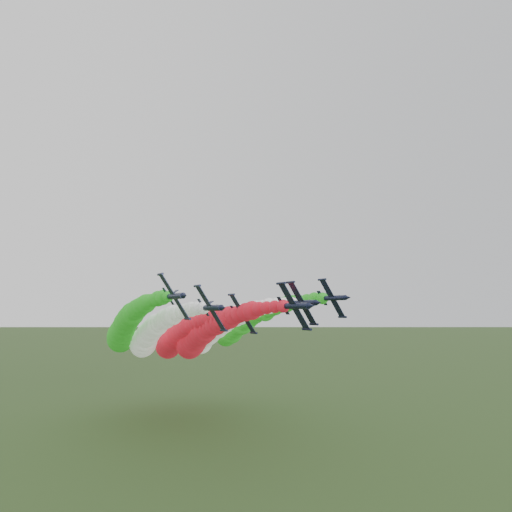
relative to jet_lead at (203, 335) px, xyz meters
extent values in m
plane|color=#3B5A27|center=(-6.26, -41.79, -27.22)|extent=(3000.00, 3000.00, 0.00)
cylinder|color=black|center=(-4.95, -57.55, 8.19)|extent=(1.70, 10.04, 1.70)
cone|color=black|center=(-4.95, -63.46, 8.19)|extent=(1.55, 2.01, 1.55)
cone|color=black|center=(-4.95, -52.08, 8.19)|extent=(1.55, 1.00, 1.55)
ellipsoid|color=black|center=(-4.58, -59.78, 8.44)|extent=(1.06, 2.10, 1.13)
cube|color=black|center=(-5.09, -57.77, 8.10)|extent=(6.05, 2.12, 8.99)
cylinder|color=black|center=(-8.06, -57.77, 12.56)|extent=(0.68, 2.90, 0.68)
cylinder|color=black|center=(-2.12, -57.77, 3.64)|extent=(0.68, 2.90, 0.68)
cube|color=black|center=(-3.88, -53.31, 8.90)|extent=(2.22, 1.67, 1.55)
cube|color=black|center=(-4.81, -53.31, 8.29)|extent=(2.44, 1.23, 3.59)
sphere|color=red|center=(-4.95, -53.64, 8.19)|extent=(2.64, 2.64, 2.64)
sphere|color=red|center=(-4.93, -50.19, 8.10)|extent=(2.66, 2.66, 2.66)
sphere|color=red|center=(-4.87, -46.74, 7.90)|extent=(2.80, 2.80, 2.80)
sphere|color=red|center=(-4.78, -43.30, 7.63)|extent=(3.23, 3.23, 3.23)
sphere|color=red|center=(-4.65, -39.85, 7.31)|extent=(4.32, 4.32, 4.32)
sphere|color=red|center=(-4.48, -36.40, 6.92)|extent=(4.32, 4.32, 4.32)
sphere|color=red|center=(-4.28, -32.95, 6.49)|extent=(4.26, 4.26, 4.26)
sphere|color=red|center=(-4.04, -29.50, 6.02)|extent=(4.65, 4.65, 4.65)
sphere|color=red|center=(-3.76, -26.05, 5.50)|extent=(5.75, 5.75, 5.75)
sphere|color=red|center=(-3.44, -22.61, 4.94)|extent=(5.73, 5.73, 5.73)
sphere|color=red|center=(-3.09, -19.16, 4.35)|extent=(5.89, 5.89, 5.89)
sphere|color=red|center=(-2.70, -15.71, 3.71)|extent=(6.25, 6.25, 6.25)
sphere|color=red|center=(-2.27, -12.26, 3.04)|extent=(5.69, 5.69, 5.69)
sphere|color=red|center=(-1.80, -8.81, 2.34)|extent=(5.96, 5.96, 5.96)
sphere|color=red|center=(-1.30, -5.36, 1.60)|extent=(7.11, 7.11, 7.11)
sphere|color=red|center=(-0.76, -1.92, 0.83)|extent=(7.47, 7.47, 7.47)
sphere|color=red|center=(-0.18, 1.53, 0.03)|extent=(7.49, 7.49, 7.49)
sphere|color=red|center=(0.43, 4.98, -0.80)|extent=(7.61, 7.61, 7.61)
sphere|color=red|center=(1.08, 8.43, -1.66)|extent=(7.97, 7.97, 7.97)
sphere|color=red|center=(1.77, 11.88, -2.55)|extent=(8.88, 8.88, 8.88)
sphere|color=red|center=(2.50, 15.33, -3.47)|extent=(9.27, 9.27, 9.27)
sphere|color=red|center=(3.26, 18.77, -4.41)|extent=(9.01, 9.01, 9.01)
cylinder|color=black|center=(-17.87, -46.64, 7.86)|extent=(1.70, 10.04, 1.70)
cone|color=black|center=(-17.87, -52.55, 7.86)|extent=(1.55, 2.01, 1.55)
cone|color=black|center=(-17.87, -41.17, 7.86)|extent=(1.55, 1.00, 1.55)
ellipsoid|color=black|center=(-17.50, -48.87, 8.10)|extent=(1.06, 2.10, 1.13)
cube|color=black|center=(-18.01, -46.86, 7.76)|extent=(6.05, 2.12, 8.99)
cylinder|color=black|center=(-20.98, -46.86, 12.22)|extent=(0.68, 2.90, 0.68)
cylinder|color=black|center=(-15.04, -46.86, 3.30)|extent=(0.68, 2.90, 0.68)
cube|color=black|center=(-16.80, -42.40, 8.57)|extent=(2.22, 1.67, 1.55)
cube|color=black|center=(-17.73, -42.40, 7.95)|extent=(2.44, 1.23, 3.59)
sphere|color=white|center=(-17.87, -42.73, 7.86)|extent=(2.68, 2.68, 2.68)
sphere|color=white|center=(-17.85, -39.28, 7.76)|extent=(2.92, 2.92, 2.92)
sphere|color=white|center=(-17.80, -35.84, 7.56)|extent=(3.35, 3.35, 3.35)
sphere|color=white|center=(-17.70, -32.39, 7.30)|extent=(3.29, 3.29, 3.29)
sphere|color=white|center=(-17.57, -28.94, 6.97)|extent=(3.34, 3.34, 3.34)
sphere|color=white|center=(-17.41, -25.49, 6.59)|extent=(3.80, 3.80, 3.80)
sphere|color=white|center=(-17.20, -22.04, 6.16)|extent=(4.90, 4.90, 4.90)
sphere|color=white|center=(-16.96, -18.59, 5.68)|extent=(4.78, 4.78, 4.78)
sphere|color=white|center=(-16.68, -15.15, 5.16)|extent=(5.23, 5.23, 5.23)
sphere|color=white|center=(-16.36, -11.70, 4.61)|extent=(4.85, 4.85, 4.85)
sphere|color=white|center=(-16.01, -8.25, 4.01)|extent=(5.24, 5.24, 5.24)
sphere|color=white|center=(-15.62, -4.80, 3.38)|extent=(6.19, 6.19, 6.19)
sphere|color=white|center=(-15.19, -1.35, 2.71)|extent=(6.08, 6.08, 6.08)
sphere|color=white|center=(-14.72, 2.10, 2.00)|extent=(6.44, 6.44, 6.44)
sphere|color=white|center=(-14.22, 5.54, 1.27)|extent=(6.33, 6.33, 6.33)
sphere|color=white|center=(-13.68, 8.99, 0.50)|extent=(7.02, 7.02, 7.02)
sphere|color=white|center=(-13.10, 12.44, -0.30)|extent=(7.25, 7.25, 7.25)
sphere|color=white|center=(-12.49, 15.89, -1.13)|extent=(6.68, 6.68, 6.68)
sphere|color=white|center=(-11.84, 19.34, -2.00)|extent=(8.06, 8.06, 8.06)
sphere|color=white|center=(-11.15, 22.79, -2.89)|extent=(8.59, 8.59, 8.59)
sphere|color=white|center=(-10.42, 26.23, -3.80)|extent=(8.92, 8.92, 8.92)
sphere|color=white|center=(-9.66, 29.68, -4.75)|extent=(7.97, 7.97, 7.97)
cylinder|color=black|center=(1.71, -50.58, 8.91)|extent=(1.70, 10.04, 1.70)
cone|color=black|center=(1.71, -56.50, 8.91)|extent=(1.55, 2.01, 1.55)
cone|color=black|center=(1.71, -45.11, 8.91)|extent=(1.55, 1.00, 1.55)
ellipsoid|color=black|center=(2.08, -52.81, 9.16)|extent=(1.06, 2.10, 1.13)
cube|color=black|center=(1.57, -50.80, 8.82)|extent=(6.05, 2.12, 8.99)
cylinder|color=black|center=(-1.40, -50.80, 13.28)|extent=(0.68, 2.90, 0.68)
cylinder|color=black|center=(4.54, -50.80, 4.36)|extent=(0.68, 2.90, 0.68)
cube|color=black|center=(2.78, -46.34, 9.62)|extent=(2.22, 1.67, 1.55)
cube|color=black|center=(1.85, -46.34, 9.01)|extent=(2.44, 1.23, 3.59)
sphere|color=white|center=(1.71, -46.67, 8.91)|extent=(2.61, 2.61, 2.61)
sphere|color=white|center=(1.73, -43.23, 8.82)|extent=(2.88, 2.88, 2.88)
sphere|color=white|center=(1.78, -39.78, 8.62)|extent=(3.22, 3.22, 3.22)
sphere|color=white|center=(1.88, -36.33, 8.35)|extent=(3.85, 3.85, 3.85)
sphere|color=white|center=(2.01, -32.88, 8.03)|extent=(3.72, 3.72, 3.72)
sphere|color=white|center=(2.17, -29.43, 7.64)|extent=(4.28, 4.28, 4.28)
sphere|color=white|center=(2.38, -25.98, 7.21)|extent=(4.47, 4.47, 4.47)
sphere|color=white|center=(2.62, -22.54, 6.74)|extent=(4.69, 4.69, 4.69)
sphere|color=white|center=(2.90, -19.09, 6.22)|extent=(5.63, 5.63, 5.63)
sphere|color=white|center=(3.22, -15.64, 5.66)|extent=(5.78, 5.78, 5.78)
sphere|color=white|center=(3.57, -12.19, 5.07)|extent=(5.37, 5.37, 5.37)
sphere|color=white|center=(3.96, -8.74, 4.43)|extent=(6.08, 6.08, 6.08)
sphere|color=white|center=(4.39, -5.29, 3.76)|extent=(6.64, 6.64, 6.64)
sphere|color=white|center=(4.86, -1.85, 3.06)|extent=(6.89, 6.89, 6.89)
sphere|color=white|center=(5.36, 1.60, 2.32)|extent=(7.37, 7.37, 7.37)
sphere|color=white|center=(5.90, 5.05, 1.55)|extent=(6.96, 6.96, 6.96)
sphere|color=white|center=(6.48, 8.50, 0.75)|extent=(7.40, 7.40, 7.40)
sphere|color=white|center=(7.09, 11.95, -0.08)|extent=(7.93, 7.93, 7.93)
sphere|color=white|center=(7.74, 15.40, -0.94)|extent=(7.80, 7.80, 7.80)
sphere|color=white|center=(8.43, 18.84, -1.83)|extent=(7.83, 7.83, 7.83)
sphere|color=white|center=(9.16, 22.29, -2.75)|extent=(8.16, 8.16, 8.16)
sphere|color=white|center=(9.92, 25.74, -3.69)|extent=(8.86, 8.86, 8.86)
cylinder|color=black|center=(-24.36, -43.02, 10.20)|extent=(1.70, 10.04, 1.70)
cone|color=black|center=(-24.36, -48.93, 10.20)|extent=(1.55, 2.01, 1.55)
cone|color=black|center=(-24.36, -37.55, 10.20)|extent=(1.55, 1.00, 1.55)
ellipsoid|color=black|center=(-23.99, -45.25, 10.45)|extent=(1.06, 2.10, 1.13)
cube|color=black|center=(-24.50, -43.24, 10.11)|extent=(6.05, 2.12, 8.99)
cylinder|color=black|center=(-27.47, -43.24, 14.57)|extent=(0.68, 2.90, 0.68)
cylinder|color=black|center=(-21.53, -43.24, 5.65)|extent=(0.68, 2.90, 0.68)
cube|color=black|center=(-23.30, -38.78, 10.91)|extent=(2.22, 1.67, 1.55)
cube|color=black|center=(-24.22, -38.78, 10.29)|extent=(2.44, 1.23, 3.59)
sphere|color=green|center=(-24.36, -39.11, 10.20)|extent=(2.38, 2.38, 2.38)
sphere|color=green|center=(-24.35, -35.66, 10.11)|extent=(3.29, 3.29, 3.29)
sphere|color=green|center=(-24.29, -32.22, 9.91)|extent=(3.51, 3.51, 3.51)
sphere|color=green|center=(-24.20, -28.77, 9.64)|extent=(3.08, 3.08, 3.08)
sphere|color=green|center=(-24.07, -25.32, 9.31)|extent=(3.71, 3.71, 3.71)
sphere|color=green|center=(-23.90, -21.87, 8.93)|extent=(4.57, 4.57, 4.57)
sphere|color=green|center=(-23.69, -18.42, 8.50)|extent=(4.65, 4.65, 4.65)
sphere|color=green|center=(-23.45, -14.97, 8.03)|extent=(4.95, 4.95, 4.95)
sphere|color=green|center=(-23.17, -11.53, 7.51)|extent=(5.36, 5.36, 5.36)
sphere|color=green|center=(-22.86, -8.08, 6.95)|extent=(4.61, 4.61, 4.61)
sphere|color=green|center=(-22.50, -4.63, 6.36)|extent=(6.35, 6.35, 6.35)
sphere|color=green|center=(-22.11, -1.18, 5.72)|extent=(6.43, 6.43, 6.43)
sphere|color=green|center=(-21.68, 2.27, 5.05)|extent=(6.66, 6.66, 6.66)
sphere|color=green|center=(-21.22, 5.72, 4.35)|extent=(6.46, 6.46, 6.46)
sphere|color=green|center=(-20.71, 9.16, 3.61)|extent=(7.06, 7.06, 7.06)
sphere|color=green|center=(-20.17, 12.61, 2.84)|extent=(6.40, 6.40, 6.40)
sphere|color=green|center=(-19.60, 16.06, 2.04)|extent=(7.29, 7.29, 7.29)
sphere|color=green|center=(-18.98, 19.51, 1.21)|extent=(7.54, 7.54, 7.54)
sphere|color=green|center=(-18.33, 22.96, 0.35)|extent=(8.34, 8.34, 8.34)
sphere|color=green|center=(-17.64, 26.41, -0.54)|extent=(8.98, 8.98, 8.98)
sphere|color=green|center=(-16.92, 29.85, -1.46)|extent=(9.27, 9.27, 9.27)
sphere|color=green|center=(-16.15, 33.30, -2.40)|extent=(9.21, 9.21, 9.21)
cylinder|color=black|center=(15.35, -43.31, 10.27)|extent=(1.70, 10.04, 1.70)
cone|color=black|center=(15.35, -49.23, 10.27)|extent=(1.55, 2.01, 1.55)
cone|color=black|center=(15.35, -37.84, 10.27)|extent=(1.55, 1.00, 1.55)
ellipsoid|color=black|center=(15.73, -45.55, 10.52)|extent=(1.06, 2.10, 1.13)
cube|color=black|center=(15.22, -43.54, 10.18)|extent=(6.05, 2.12, 8.99)
cylinder|color=black|center=(12.25, -43.54, 14.63)|extent=(0.68, 2.90, 0.68)
cylinder|color=black|center=(18.18, -43.54, 5.72)|extent=(0.68, 2.90, 0.68)
cube|color=black|center=(16.42, -39.07, 10.98)|extent=(2.22, 1.67, 1.55)
cube|color=black|center=(15.49, -39.07, 10.36)|extent=(2.44, 1.23, 3.59)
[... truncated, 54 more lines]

